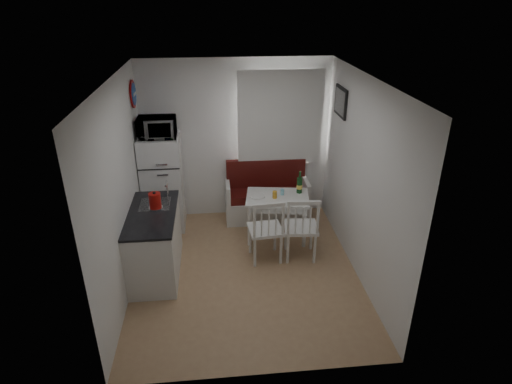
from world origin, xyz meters
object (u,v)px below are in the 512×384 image
Objects in this scene: bench at (267,200)px; chair_left at (266,225)px; fridge at (163,183)px; microwave at (157,127)px; dining_table at (277,201)px; kettle at (155,201)px; wine_bottle at (300,182)px; kitchen_counter at (155,242)px; chair_right at (303,223)px.

bench is 2.61× the size of chair_left.
fridge is 2.76× the size of microwave.
fridge reaches higher than dining_table.
dining_table is at bearing 20.17° from kettle.
kettle is 2.19m from wine_bottle.
wine_bottle is (2.09, -0.43, 0.11)m from fridge.
kettle is at bearing -151.36° from dining_table.
bench reaches higher than chair_left.
kitchen_counter is 1.71m from microwave.
chair_left is (-0.17, -1.31, 0.28)m from bench.
microwave is (-1.66, -0.16, 1.35)m from bench.
chair_right is 2.53m from microwave.
chair_right is 2.00m from kettle.
chair_left is 1.01m from wine_bottle.
chair_left is at bearing -37.69° from microwave.
kitchen_counter reaches higher than chair_left.
microwave is 1.60× the size of wine_bottle.
wine_bottle is at bearing 21.17° from kitchen_counter.
chair_left is 0.50m from chair_right.
bench is 2.59× the size of chair_right.
kettle is (-1.71, -0.63, 0.41)m from dining_table.
chair_right is at bearing -31.13° from fridge.
dining_table is 0.44m from wine_bottle.
kitchen_counter is 0.58m from kettle.
dining_table is 0.72m from chair_right.
wine_bottle is (0.35, 0.10, 0.25)m from dining_table.
kettle is (-1.63, -1.27, 0.70)m from bench.
kettle is 0.72× the size of wine_bottle.
fridge is at bearing 91.49° from kettle.
fridge is at bearing -176.15° from bench.
chair_right is at bearing -30.06° from microwave.
wine_bottle is at bearing 46.49° from chair_left.
chair_left is 0.95× the size of microwave.
wine_bottle is (2.06, 0.73, -0.16)m from kettle.
wine_bottle is at bearing -10.28° from microwave.
chair_left is 1.52m from kettle.
fridge is at bearing 168.40° from wine_bottle.
chair_right reaches higher than dining_table.
microwave is 2.23× the size of kettle.
dining_table is 1.84× the size of microwave.
chair_right is at bearing -61.12° from dining_table.
wine_bottle is (0.60, 0.77, 0.26)m from chair_left.
dining_table is at bearing -15.40° from microwave.
chair_right is (2.01, 0.04, 0.16)m from kitchen_counter.
fridge is (-1.74, 0.53, 0.14)m from dining_table.
chair_left is 1.52× the size of wine_bottle.
kitchen_counter is 2.39× the size of microwave.
dining_table is at bearing 115.19° from chair_right.
microwave is (-1.74, 0.48, 1.06)m from dining_table.
kettle is (0.05, 0.09, 0.57)m from kitchen_counter.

